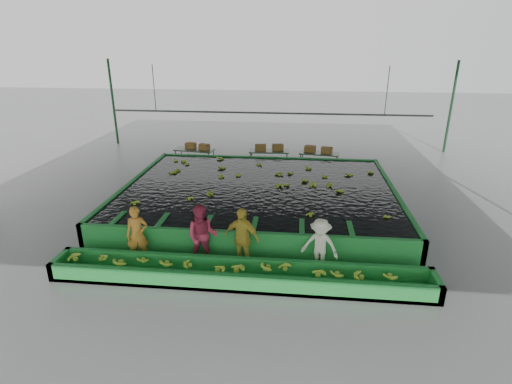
# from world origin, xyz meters

# --- Properties ---
(ground) EXTENTS (80.00, 80.00, 0.00)m
(ground) POSITION_xyz_m (0.00, 0.00, 0.00)
(ground) COLOR slate
(ground) RESTS_ON ground
(shed_roof) EXTENTS (20.00, 22.00, 0.04)m
(shed_roof) POSITION_xyz_m (0.00, 0.00, 5.00)
(shed_roof) COLOR #949599
(shed_roof) RESTS_ON shed_posts
(shed_posts) EXTENTS (20.00, 22.00, 5.00)m
(shed_posts) POSITION_xyz_m (0.00, 0.00, 2.50)
(shed_posts) COLOR #1D4727
(shed_posts) RESTS_ON ground
(flotation_tank) EXTENTS (10.00, 8.00, 0.90)m
(flotation_tank) POSITION_xyz_m (0.00, 1.50, 0.45)
(flotation_tank) COLOR #1E8A33
(flotation_tank) RESTS_ON ground
(tank_water) EXTENTS (9.70, 7.70, 0.00)m
(tank_water) POSITION_xyz_m (0.00, 1.50, 0.85)
(tank_water) COLOR black
(tank_water) RESTS_ON flotation_tank
(sorting_trough) EXTENTS (10.00, 1.00, 0.50)m
(sorting_trough) POSITION_xyz_m (0.00, -3.60, 0.25)
(sorting_trough) COLOR #1E8A33
(sorting_trough) RESTS_ON ground
(cableway_rail) EXTENTS (0.08, 0.08, 14.00)m
(cableway_rail) POSITION_xyz_m (0.00, 5.00, 3.00)
(cableway_rail) COLOR #59605B
(cableway_rail) RESTS_ON shed_roof
(rail_hanger_left) EXTENTS (0.04, 0.04, 2.00)m
(rail_hanger_left) POSITION_xyz_m (-5.00, 5.00, 4.00)
(rail_hanger_left) COLOR #59605B
(rail_hanger_left) RESTS_ON shed_roof
(rail_hanger_right) EXTENTS (0.04, 0.04, 2.00)m
(rail_hanger_right) POSITION_xyz_m (5.00, 5.00, 4.00)
(rail_hanger_right) COLOR #59605B
(rail_hanger_right) RESTS_ON shed_roof
(worker_a) EXTENTS (0.71, 0.58, 1.67)m
(worker_a) POSITION_xyz_m (-3.01, -2.80, 0.83)
(worker_a) COLOR #C6842A
(worker_a) RESTS_ON ground
(worker_b) EXTENTS (0.92, 0.73, 1.80)m
(worker_b) POSITION_xyz_m (-1.14, -2.80, 0.90)
(worker_b) COLOR #AF2E4B
(worker_b) RESTS_ON ground
(worker_c) EXTENTS (1.12, 0.73, 1.78)m
(worker_c) POSITION_xyz_m (-0.04, -2.80, 0.89)
(worker_c) COLOR gold
(worker_c) RESTS_ON ground
(worker_d) EXTENTS (1.12, 0.82, 1.56)m
(worker_d) POSITION_xyz_m (2.08, -2.80, 0.78)
(worker_d) COLOR #E6EECA
(worker_d) RESTS_ON ground
(packing_table_left) EXTENTS (2.04, 1.06, 0.89)m
(packing_table_left) POSITION_xyz_m (-3.74, 6.49, 0.44)
(packing_table_left) COLOR #59605B
(packing_table_left) RESTS_ON ground
(packing_table_mid) EXTENTS (1.99, 0.87, 0.89)m
(packing_table_mid) POSITION_xyz_m (-0.01, 6.60, 0.45)
(packing_table_mid) COLOR #59605B
(packing_table_mid) RESTS_ON ground
(packing_table_right) EXTENTS (2.00, 1.03, 0.87)m
(packing_table_right) POSITION_xyz_m (2.45, 6.55, 0.43)
(packing_table_right) COLOR #59605B
(packing_table_right) RESTS_ON ground
(box_stack_left) EXTENTS (1.30, 0.66, 0.27)m
(box_stack_left) POSITION_xyz_m (-3.60, 6.56, 0.89)
(box_stack_left) COLOR olive
(box_stack_left) RESTS_ON packing_table_left
(box_stack_mid) EXTENTS (1.43, 0.60, 0.30)m
(box_stack_mid) POSITION_xyz_m (-0.00, 6.61, 0.89)
(box_stack_mid) COLOR olive
(box_stack_mid) RESTS_ON packing_table_mid
(box_stack_right) EXTENTS (1.39, 0.69, 0.29)m
(box_stack_right) POSITION_xyz_m (2.40, 6.60, 0.87)
(box_stack_right) COLOR olive
(box_stack_right) RESTS_ON packing_table_right
(floating_bananas) EXTENTS (8.62, 5.88, 0.12)m
(floating_bananas) POSITION_xyz_m (0.00, 2.30, 0.85)
(floating_bananas) COLOR #8EC02B
(floating_bananas) RESTS_ON tank_water
(trough_bananas) EXTENTS (9.54, 0.64, 0.13)m
(trough_bananas) POSITION_xyz_m (0.00, -3.60, 0.40)
(trough_bananas) COLOR #8EC02B
(trough_bananas) RESTS_ON sorting_trough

